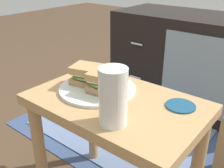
% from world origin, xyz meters
% --- Properties ---
extents(side_table, '(0.56, 0.36, 0.46)m').
position_xyz_m(side_table, '(0.00, 0.00, 0.37)').
color(side_table, tan).
rests_on(side_table, ground).
extents(tv_cabinet, '(0.96, 0.46, 0.58)m').
position_xyz_m(tv_cabinet, '(-0.14, 0.95, 0.29)').
color(tv_cabinet, black).
rests_on(tv_cabinet, ground).
extents(area_rug, '(1.09, 0.83, 0.01)m').
position_xyz_m(area_rug, '(-0.30, 0.45, 0.00)').
color(area_rug, '#384C72').
rests_on(area_rug, ground).
extents(plate, '(0.26, 0.26, 0.01)m').
position_xyz_m(plate, '(-0.09, 0.01, 0.47)').
color(plate, silver).
rests_on(plate, side_table).
extents(sandwich_front, '(0.14, 0.12, 0.07)m').
position_xyz_m(sandwich_front, '(-0.14, 0.02, 0.50)').
color(sandwich_front, tan).
rests_on(sandwich_front, plate).
extents(sandwich_back, '(0.14, 0.12, 0.07)m').
position_xyz_m(sandwich_back, '(-0.05, 0.01, 0.51)').
color(sandwich_back, tan).
rests_on(sandwich_back, plate).
extents(beer_glass, '(0.08, 0.08, 0.16)m').
position_xyz_m(beer_glass, '(0.08, -0.11, 0.54)').
color(beer_glass, silver).
rests_on(beer_glass, side_table).
extents(coaster, '(0.09, 0.09, 0.01)m').
position_xyz_m(coaster, '(0.18, 0.09, 0.46)').
color(coaster, navy).
rests_on(coaster, side_table).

